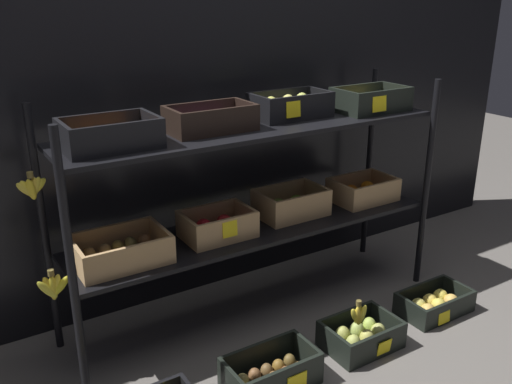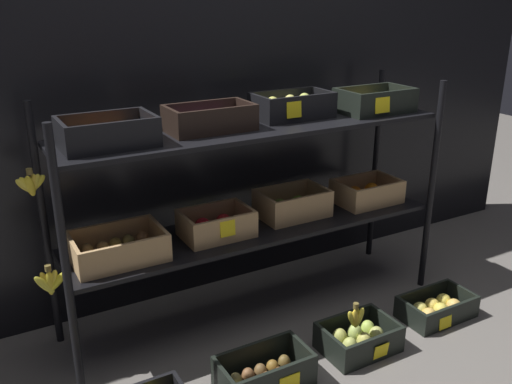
{
  "view_description": "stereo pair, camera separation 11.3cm",
  "coord_description": "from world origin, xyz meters",
  "px_view_note": "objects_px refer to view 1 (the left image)",
  "views": [
    {
      "loc": [
        -1.27,
        -2.04,
        1.5
      ],
      "look_at": [
        0.0,
        0.0,
        0.62
      ],
      "focal_mm": 39.12,
      "sensor_mm": 36.0,
      "label": 1
    },
    {
      "loc": [
        -1.18,
        -2.09,
        1.5
      ],
      "look_at": [
        0.0,
        0.0,
        0.62
      ],
      "focal_mm": 39.12,
      "sensor_mm": 36.0,
      "label": 2
    }
  ],
  "objects_px": {
    "display_rack": "(254,175)",
    "banana_bunch_loose": "(358,315)",
    "crate_ground_kiwi": "(271,374)",
    "crate_ground_pear": "(361,336)",
    "crate_ground_apple_gold": "(434,304)"
  },
  "relations": [
    {
      "from": "display_rack",
      "to": "banana_bunch_loose",
      "type": "distance_m",
      "value": 0.77
    },
    {
      "from": "display_rack",
      "to": "crate_ground_kiwi",
      "type": "relative_size",
      "value": 5.12
    },
    {
      "from": "crate_ground_kiwi",
      "to": "banana_bunch_loose",
      "type": "height_order",
      "value": "banana_bunch_loose"
    },
    {
      "from": "crate_ground_kiwi",
      "to": "crate_ground_pear",
      "type": "height_order",
      "value": "crate_ground_kiwi"
    },
    {
      "from": "display_rack",
      "to": "banana_bunch_loose",
      "type": "xyz_separation_m",
      "value": [
        0.21,
        -0.51,
        -0.53
      ]
    },
    {
      "from": "crate_ground_kiwi",
      "to": "crate_ground_apple_gold",
      "type": "xyz_separation_m",
      "value": [
        0.98,
        0.02,
        -0.01
      ]
    },
    {
      "from": "display_rack",
      "to": "crate_ground_apple_gold",
      "type": "xyz_separation_m",
      "value": [
        0.74,
        -0.48,
        -0.66
      ]
    },
    {
      "from": "crate_ground_apple_gold",
      "to": "banana_bunch_loose",
      "type": "height_order",
      "value": "banana_bunch_loose"
    },
    {
      "from": "display_rack",
      "to": "banana_bunch_loose",
      "type": "bearing_deg",
      "value": -67.12
    },
    {
      "from": "crate_ground_kiwi",
      "to": "banana_bunch_loose",
      "type": "xyz_separation_m",
      "value": [
        0.45,
        -0.0,
        0.12
      ]
    },
    {
      "from": "crate_ground_kiwi",
      "to": "crate_ground_apple_gold",
      "type": "bearing_deg",
      "value": 1.45
    },
    {
      "from": "banana_bunch_loose",
      "to": "display_rack",
      "type": "bearing_deg",
      "value": 112.88
    },
    {
      "from": "display_rack",
      "to": "banana_bunch_loose",
      "type": "height_order",
      "value": "display_rack"
    },
    {
      "from": "crate_ground_pear",
      "to": "crate_ground_apple_gold",
      "type": "relative_size",
      "value": 0.92
    },
    {
      "from": "crate_ground_kiwi",
      "to": "crate_ground_pear",
      "type": "bearing_deg",
      "value": 0.51
    }
  ]
}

